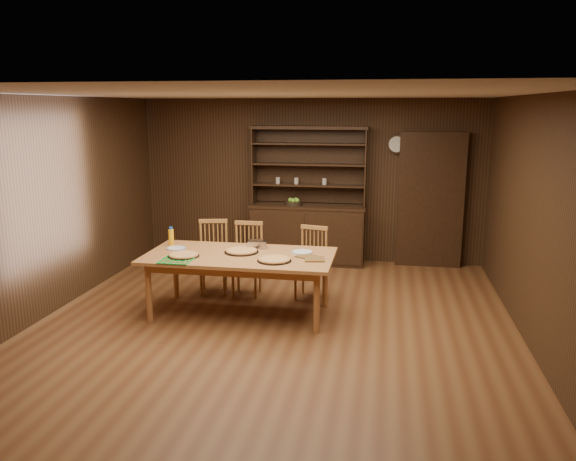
% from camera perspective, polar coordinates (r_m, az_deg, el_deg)
% --- Properties ---
extents(floor, '(6.00, 6.00, 0.00)m').
position_cam_1_polar(floor, '(6.57, -1.46, -9.59)').
color(floor, brown).
rests_on(floor, ground).
extents(room_shell, '(6.00, 6.00, 6.00)m').
position_cam_1_polar(room_shell, '(6.15, -1.54, 4.16)').
color(room_shell, silver).
rests_on(room_shell, floor).
extents(china_hutch, '(1.84, 0.52, 2.17)m').
position_cam_1_polar(china_hutch, '(9.00, 2.03, 0.46)').
color(china_hutch, '#321B10').
rests_on(china_hutch, floor).
extents(doorway, '(1.00, 0.18, 2.10)m').
position_cam_1_polar(doorway, '(9.00, 14.26, 3.02)').
color(doorway, '#321B10').
rests_on(doorway, floor).
extents(wall_clock, '(0.30, 0.05, 0.30)m').
position_cam_1_polar(wall_clock, '(8.94, 10.98, 8.60)').
color(wall_clock, '#321B10').
rests_on(wall_clock, room_shell).
extents(dining_table, '(2.23, 1.12, 0.75)m').
position_cam_1_polar(dining_table, '(6.71, -4.94, -2.97)').
color(dining_table, '#A96E3A').
rests_on(dining_table, floor).
extents(chair_left, '(0.47, 0.46, 0.98)m').
position_cam_1_polar(chair_left, '(7.65, -7.58, -2.40)').
color(chair_left, '#B67E3E').
rests_on(chair_left, floor).
extents(chair_center, '(0.40, 0.38, 0.98)m').
position_cam_1_polar(chair_center, '(7.51, -4.12, -2.63)').
color(chair_center, '#B67E3E').
rests_on(chair_center, floor).
extents(chair_right, '(0.46, 0.44, 0.95)m').
position_cam_1_polar(chair_right, '(7.36, 2.43, -3.05)').
color(chair_right, '#B67E3E').
rests_on(chair_right, floor).
extents(pizza_left, '(0.37, 0.37, 0.04)m').
position_cam_1_polar(pizza_left, '(6.68, -10.56, -2.47)').
color(pizza_left, black).
rests_on(pizza_left, dining_table).
extents(pizza_right, '(0.39, 0.39, 0.04)m').
position_cam_1_polar(pizza_right, '(6.39, -1.40, -2.97)').
color(pizza_right, black).
rests_on(pizza_right, dining_table).
extents(pizza_center, '(0.41, 0.41, 0.04)m').
position_cam_1_polar(pizza_center, '(6.78, -4.75, -2.09)').
color(pizza_center, black).
rests_on(pizza_center, dining_table).
extents(cooling_rack, '(0.35, 0.35, 0.02)m').
position_cam_1_polar(cooling_rack, '(6.54, -11.23, -2.93)').
color(cooling_rack, '#0CA437').
rests_on(cooling_rack, dining_table).
extents(plate_left, '(0.24, 0.24, 0.02)m').
position_cam_1_polar(plate_left, '(7.06, -11.29, -1.78)').
color(plate_left, silver).
rests_on(plate_left, dining_table).
extents(plate_right, '(0.26, 0.26, 0.02)m').
position_cam_1_polar(plate_right, '(6.75, 1.43, -2.19)').
color(plate_right, silver).
rests_on(plate_right, dining_table).
extents(foil_dish, '(0.25, 0.20, 0.09)m').
position_cam_1_polar(foil_dish, '(6.98, -3.15, -1.40)').
color(foil_dish, silver).
rests_on(foil_dish, dining_table).
extents(juice_bottle, '(0.07, 0.07, 0.23)m').
position_cam_1_polar(juice_bottle, '(7.25, -11.79, -0.61)').
color(juice_bottle, '#FFB10D').
rests_on(juice_bottle, dining_table).
extents(pot_holder_a, '(0.26, 0.26, 0.02)m').
position_cam_1_polar(pot_holder_a, '(6.44, 2.71, -2.92)').
color(pot_holder_a, '#9E1512').
rests_on(pot_holder_a, dining_table).
extents(pot_holder_b, '(0.25, 0.25, 0.01)m').
position_cam_1_polar(pot_holder_b, '(6.57, 1.83, -2.63)').
color(pot_holder_b, '#9E1512').
rests_on(pot_holder_b, dining_table).
extents(fruit_bowl, '(0.27, 0.27, 0.12)m').
position_cam_1_polar(fruit_bowl, '(8.90, 0.58, 2.87)').
color(fruit_bowl, black).
rests_on(fruit_bowl, china_hutch).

